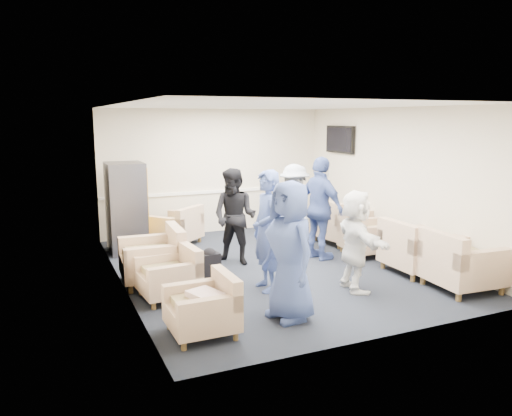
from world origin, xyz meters
name	(u,v)px	position (x,y,z in m)	size (l,w,h in m)	color
floor	(273,267)	(0.00, 0.00, 0.00)	(6.00, 6.00, 0.00)	black
ceiling	(274,106)	(0.00, 0.00, 2.70)	(6.00, 6.00, 0.00)	silver
back_wall	(215,171)	(0.00, 3.00, 1.35)	(5.00, 0.02, 2.70)	beige
front_wall	(391,223)	(0.00, -3.00, 1.35)	(5.00, 0.02, 2.70)	beige
left_wall	(120,198)	(-2.50, 0.00, 1.35)	(0.02, 6.00, 2.70)	beige
right_wall	(395,181)	(2.50, 0.00, 1.35)	(0.02, 6.00, 2.70)	beige
chair_rail	(215,192)	(0.00, 2.98, 0.90)	(4.98, 0.04, 0.06)	white
tv	(340,140)	(2.44, 1.80, 2.05)	(0.10, 1.00, 0.58)	black
armchair_left_near	(206,309)	(-1.88, -2.08, 0.30)	(0.76, 0.76, 0.60)	tan
armchair_left_mid	(172,276)	(-1.94, -0.74, 0.31)	(0.83, 0.83, 0.62)	tan
armchair_left_far	(156,259)	(-2.00, 0.02, 0.36)	(0.96, 0.96, 0.73)	tan
armchair_right_near	(459,265)	(2.00, -2.12, 0.38)	(1.01, 1.01, 0.76)	tan
armchair_right_midnear	(414,251)	(1.98, -1.18, 0.37)	(0.94, 0.94, 0.74)	tan
armchair_right_midfar	(365,237)	(1.88, 0.02, 0.33)	(0.90, 0.90, 0.67)	tan
armchair_right_far	(339,224)	(1.96, 1.00, 0.38)	(1.07, 1.07, 0.75)	tan
armchair_corner	(178,228)	(-1.07, 2.19, 0.33)	(1.16, 1.16, 0.66)	tan
vending_machine	(126,208)	(-2.09, 2.03, 0.85)	(0.69, 0.80, 1.69)	#53525B
backpack	(210,264)	(-1.22, -0.23, 0.27)	(0.33, 0.25, 0.52)	black
pillow	(205,297)	(-1.88, -2.08, 0.46)	(0.40, 0.30, 0.12)	silver
person_front_left	(290,251)	(-0.77, -2.06, 0.88)	(0.86, 0.56, 1.76)	#3C5090
person_mid_left	(267,231)	(-0.58, -0.96, 0.89)	(0.65, 0.43, 1.78)	#3C5090
person_back_left	(235,217)	(-0.52, 0.46, 0.83)	(0.81, 0.63, 1.66)	black
person_back_right	(294,206)	(0.93, 1.01, 0.82)	(1.06, 0.61, 1.64)	silver
person_mid_right	(320,209)	(0.99, 0.14, 0.92)	(1.08, 0.45, 1.84)	#3C5090
person_front_right	(356,241)	(0.60, -1.50, 0.75)	(1.38, 0.44, 1.49)	white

